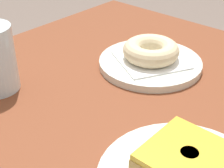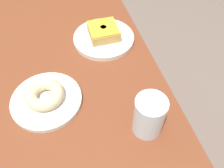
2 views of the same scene
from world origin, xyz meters
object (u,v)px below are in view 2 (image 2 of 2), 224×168
object	(u,v)px
plate_sugar_ring	(47,100)
donut_glazed_square	(103,31)
donut_sugar_ring	(44,95)
plate_glazed_square	(104,38)
water_glass	(149,116)

from	to	relation	value
plate_sugar_ring	donut_glazed_square	world-z (taller)	donut_glazed_square
donut_glazed_square	donut_sugar_ring	bearing A→B (deg)	133.77
plate_glazed_square	donut_glazed_square	bearing A→B (deg)	0.00
donut_glazed_square	water_glass	xyz separation A→B (m)	(-0.36, -0.02, 0.02)
plate_sugar_ring	plate_glazed_square	world-z (taller)	plate_glazed_square
donut_glazed_square	plate_sugar_ring	bearing A→B (deg)	133.77
plate_glazed_square	donut_glazed_square	world-z (taller)	donut_glazed_square
donut_sugar_ring	donut_glazed_square	distance (m)	0.30
plate_sugar_ring	donut_sugar_ring	xyz separation A→B (m)	(0.00, 0.00, 0.03)
plate_sugar_ring	water_glass	world-z (taller)	water_glass
plate_glazed_square	donut_sugar_ring	bearing A→B (deg)	133.77
plate_sugar_ring	donut_glazed_square	xyz separation A→B (m)	(0.21, -0.22, 0.03)
donut_glazed_square	water_glass	size ratio (longest dim) A/B	0.84
plate_glazed_square	water_glass	bearing A→B (deg)	-176.68
donut_sugar_ring	donut_glazed_square	bearing A→B (deg)	-46.23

